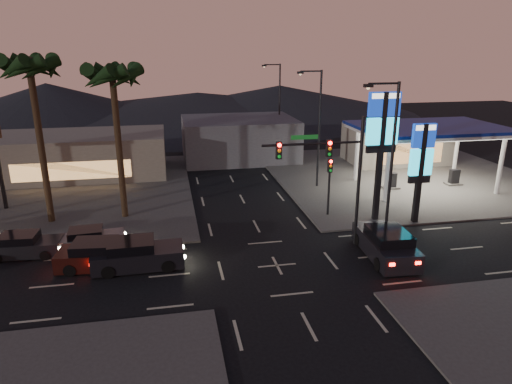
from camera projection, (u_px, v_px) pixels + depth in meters
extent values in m
plane|color=black|center=(277.00, 265.00, 25.80)|extent=(140.00, 140.00, 0.00)
cube|color=#47443F|center=(400.00, 175.00, 43.67)|extent=(24.00, 24.00, 0.12)
cube|color=#47443F|center=(44.00, 195.00, 37.80)|extent=(24.00, 24.00, 0.12)
cylinder|color=silver|center=(388.00, 172.00, 35.47)|extent=(0.36, 0.36, 5.00)
cylinder|color=silver|center=(501.00, 166.00, 37.30)|extent=(0.36, 0.36, 5.00)
cylinder|color=silver|center=(357.00, 155.00, 41.07)|extent=(0.36, 0.36, 5.00)
cylinder|color=silver|center=(457.00, 150.00, 42.91)|extent=(0.36, 0.36, 5.00)
cube|color=silver|center=(429.00, 129.00, 38.36)|extent=(12.00, 8.00, 0.50)
cube|color=white|center=(429.00, 132.00, 38.45)|extent=(11.60, 7.60, 0.06)
cube|color=navy|center=(429.00, 127.00, 38.32)|extent=(12.20, 8.20, 0.25)
cube|color=black|center=(391.00, 181.00, 39.16)|extent=(0.80, 0.50, 1.40)
cube|color=black|center=(454.00, 177.00, 40.26)|extent=(0.80, 0.50, 1.40)
cube|color=#726B5B|center=(396.00, 144.00, 48.12)|extent=(10.00, 6.00, 4.00)
cube|color=black|center=(380.00, 159.00, 31.13)|extent=(0.35, 0.35, 9.00)
cube|color=navy|center=(385.00, 104.00, 30.00)|extent=(2.20, 0.30, 1.60)
cube|color=white|center=(385.00, 96.00, 29.83)|extent=(1.98, 0.32, 0.35)
cube|color=#17BFE1|center=(382.00, 131.00, 30.55)|extent=(2.20, 0.30, 1.80)
cube|color=black|center=(381.00, 149.00, 30.91)|extent=(2.09, 0.28, 0.50)
cube|color=black|center=(419.00, 175.00, 30.96)|extent=(0.35, 0.35, 7.00)
cube|color=navy|center=(424.00, 136.00, 30.13)|extent=(1.60, 0.30, 1.60)
cube|color=white|center=(425.00, 127.00, 29.96)|extent=(1.44, 0.32, 0.35)
cube|color=#17BFE1|center=(421.00, 162.00, 30.68)|extent=(1.60, 0.30, 1.80)
cube|color=black|center=(419.00, 179.00, 31.05)|extent=(1.52, 0.28, 0.50)
cylinder|color=black|center=(359.00, 183.00, 27.46)|extent=(0.20, 0.20, 8.00)
cylinder|color=black|center=(313.00, 144.00, 26.14)|extent=(6.00, 0.14, 0.14)
cube|color=#0C3F14|center=(305.00, 137.00, 25.93)|extent=(1.60, 0.05, 0.25)
cube|color=black|center=(329.00, 148.00, 26.42)|extent=(0.32, 0.25, 1.00)
sphere|color=#FF0C07|center=(330.00, 143.00, 26.18)|extent=(0.22, 0.22, 0.22)
sphere|color=orange|center=(330.00, 149.00, 26.28)|extent=(0.20, 0.20, 0.20)
sphere|color=#0CB226|center=(330.00, 154.00, 26.38)|extent=(0.20, 0.20, 0.20)
cube|color=black|center=(279.00, 150.00, 25.87)|extent=(0.32, 0.25, 1.00)
sphere|color=#FF0C07|center=(279.00, 145.00, 25.63)|extent=(0.22, 0.22, 0.22)
sphere|color=orange|center=(279.00, 151.00, 25.73)|extent=(0.20, 0.20, 0.20)
sphere|color=#0CB226|center=(279.00, 157.00, 25.83)|extent=(0.20, 0.20, 0.20)
cylinder|color=black|center=(329.00, 190.00, 32.74)|extent=(0.16, 0.16, 4.00)
cube|color=black|center=(330.00, 165.00, 32.19)|extent=(0.32, 0.25, 1.00)
sphere|color=#FF0C07|center=(331.00, 161.00, 31.95)|extent=(0.22, 0.22, 0.22)
sphere|color=orange|center=(331.00, 166.00, 32.05)|extent=(0.20, 0.20, 0.20)
sphere|color=#0CB226|center=(331.00, 171.00, 32.15)|extent=(0.20, 0.20, 0.20)
cylinder|color=black|center=(391.00, 170.00, 26.49)|extent=(0.18, 0.18, 10.00)
cylinder|color=black|center=(384.00, 83.00, 24.83)|extent=(1.80, 0.12, 0.12)
cube|color=black|center=(368.00, 86.00, 24.70)|extent=(0.50, 0.25, 0.18)
sphere|color=#FFCC8C|center=(368.00, 88.00, 24.73)|extent=(0.20, 0.20, 0.20)
cylinder|color=black|center=(319.00, 131.00, 38.64)|extent=(0.18, 0.18, 10.00)
cylinder|color=black|center=(311.00, 71.00, 36.98)|extent=(1.80, 0.12, 0.12)
cube|color=black|center=(300.00, 73.00, 36.84)|extent=(0.50, 0.25, 0.18)
sphere|color=#FFCC8C|center=(300.00, 74.00, 36.88)|extent=(0.20, 0.20, 0.20)
cylinder|color=black|center=(279.00, 109.00, 51.72)|extent=(0.18, 0.18, 10.00)
cylinder|color=black|center=(272.00, 65.00, 50.06)|extent=(1.80, 0.12, 0.12)
cube|color=black|center=(264.00, 66.00, 49.93)|extent=(0.50, 0.25, 0.18)
sphere|color=#FFCC8C|center=(264.00, 67.00, 49.96)|extent=(0.20, 0.20, 0.20)
cylinder|color=black|center=(119.00, 148.00, 31.47)|extent=(0.44, 0.44, 10.20)
sphere|color=black|center=(112.00, 72.00, 29.91)|extent=(0.90, 0.90, 0.90)
cone|color=black|center=(133.00, 77.00, 30.24)|extent=(0.90, 2.74, 1.91)
cone|color=black|center=(128.00, 76.00, 31.03)|extent=(2.57, 2.57, 1.91)
cone|color=black|center=(114.00, 76.00, 31.22)|extent=(2.74, 0.90, 1.91)
cone|color=black|center=(100.00, 76.00, 30.69)|extent=(2.57, 2.57, 1.91)
cone|color=black|center=(92.00, 77.00, 29.76)|extent=(0.90, 2.74, 1.91)
cone|color=black|center=(96.00, 78.00, 28.98)|extent=(2.57, 2.57, 1.91)
cone|color=black|center=(110.00, 78.00, 28.79)|extent=(2.74, 0.90, 1.91)
cone|color=black|center=(126.00, 78.00, 29.31)|extent=(2.57, 2.57, 1.91)
cylinder|color=black|center=(41.00, 147.00, 30.46)|extent=(0.44, 0.44, 10.80)
sphere|color=black|center=(29.00, 63.00, 28.81)|extent=(0.90, 0.90, 0.90)
cone|color=black|center=(51.00, 68.00, 29.14)|extent=(0.90, 2.74, 1.91)
cone|color=black|center=(48.00, 68.00, 29.93)|extent=(2.57, 2.57, 1.91)
cone|color=black|center=(35.00, 67.00, 30.12)|extent=(2.74, 0.90, 1.91)
cone|color=black|center=(18.00, 68.00, 29.59)|extent=(2.57, 2.57, 1.91)
cone|color=black|center=(7.00, 68.00, 28.66)|extent=(0.90, 2.74, 1.91)
cone|color=black|center=(9.00, 69.00, 27.88)|extent=(2.57, 2.57, 1.91)
cone|color=black|center=(24.00, 69.00, 27.69)|extent=(2.74, 0.90, 1.91)
cone|color=black|center=(41.00, 69.00, 28.21)|extent=(2.57, 2.57, 1.91)
cylinder|color=black|center=(0.00, 171.00, 33.73)|extent=(0.30, 0.30, 6.00)
cube|color=#726B5B|center=(79.00, 155.00, 43.18)|extent=(16.00, 8.00, 4.00)
cube|color=#4C4C51|center=(239.00, 139.00, 49.79)|extent=(12.00, 9.00, 4.40)
cone|color=black|center=(48.00, 101.00, 76.36)|extent=(40.00, 40.00, 6.00)
cone|color=black|center=(280.00, 99.00, 83.85)|extent=(50.00, 50.00, 5.00)
cone|color=black|center=(198.00, 104.00, 81.25)|extent=(60.00, 60.00, 4.00)
cube|color=black|center=(139.00, 257.00, 25.43)|extent=(4.98, 2.17, 1.01)
cube|color=black|center=(131.00, 247.00, 25.16)|extent=(2.51, 1.96, 0.73)
cylinder|color=black|center=(167.00, 252.00, 26.72)|extent=(0.72, 0.28, 0.72)
cylinder|color=black|center=(168.00, 266.00, 24.94)|extent=(0.72, 0.28, 0.72)
cylinder|color=black|center=(111.00, 257.00, 26.08)|extent=(0.72, 0.28, 0.72)
cylinder|color=black|center=(108.00, 272.00, 24.31)|extent=(0.72, 0.28, 0.72)
sphere|color=#FFF2BF|center=(182.00, 247.00, 26.53)|extent=(0.25, 0.25, 0.25)
sphere|color=#FFF2BF|center=(184.00, 257.00, 25.28)|extent=(0.25, 0.25, 0.25)
cube|color=#FF140A|center=(93.00, 253.00, 25.51)|extent=(0.10, 0.28, 0.16)
cube|color=#FF140A|center=(90.00, 264.00, 24.26)|extent=(0.10, 0.28, 0.16)
cube|color=black|center=(102.00, 258.00, 25.43)|extent=(4.90, 2.46, 0.97)
cube|color=black|center=(95.00, 247.00, 25.21)|extent=(2.54, 2.06, 0.70)
cylinder|color=black|center=(132.00, 253.00, 26.50)|extent=(0.71, 0.33, 0.69)
cylinder|color=black|center=(127.00, 268.00, 24.77)|extent=(0.71, 0.33, 0.69)
cylinder|color=black|center=(79.00, 256.00, 26.24)|extent=(0.71, 0.33, 0.69)
cylinder|color=black|center=(70.00, 270.00, 24.51)|extent=(0.71, 0.33, 0.69)
sphere|color=#FFF2BF|center=(146.00, 250.00, 26.22)|extent=(0.24, 0.24, 0.24)
sphere|color=#FFF2BF|center=(143.00, 260.00, 25.00)|extent=(0.24, 0.24, 0.24)
cube|color=#FF140A|center=(62.00, 252.00, 25.79)|extent=(0.11, 0.28, 0.15)
cube|color=#FF140A|center=(54.00, 262.00, 24.57)|extent=(0.11, 0.28, 0.15)
cube|color=#5E5F61|center=(91.00, 241.00, 27.81)|extent=(4.04, 1.93, 0.80)
cube|color=black|center=(86.00, 234.00, 27.58)|extent=(2.07, 1.66, 0.58)
cylinder|color=black|center=(113.00, 237.00, 28.89)|extent=(0.59, 0.25, 0.57)
cylinder|color=black|center=(113.00, 247.00, 27.49)|extent=(0.59, 0.25, 0.57)
cylinder|color=black|center=(71.00, 242.00, 28.26)|extent=(0.59, 0.25, 0.57)
cylinder|color=black|center=(69.00, 252.00, 26.86)|extent=(0.59, 0.25, 0.57)
sphere|color=#FFF2BF|center=(125.00, 234.00, 28.78)|extent=(0.20, 0.20, 0.20)
sphere|color=#FFF2BF|center=(125.00, 240.00, 27.79)|extent=(0.20, 0.20, 0.20)
cube|color=#FF140A|center=(58.00, 239.00, 27.77)|extent=(0.09, 0.23, 0.13)
cube|color=#FF140A|center=(55.00, 246.00, 26.79)|extent=(0.09, 0.23, 0.13)
cube|color=black|center=(25.00, 247.00, 26.89)|extent=(4.20, 1.94, 0.84)
cube|color=black|center=(19.00, 239.00, 26.68)|extent=(2.14, 1.69, 0.61)
cylinder|color=black|center=(53.00, 244.00, 27.88)|extent=(0.61, 0.26, 0.60)
cylinder|color=black|center=(45.00, 255.00, 26.38)|extent=(0.61, 0.26, 0.60)
cylinder|color=black|center=(8.00, 247.00, 27.52)|extent=(0.61, 0.26, 0.60)
sphere|color=#FFF2BF|center=(64.00, 241.00, 27.67)|extent=(0.21, 0.21, 0.21)
sphere|color=#FFF2BF|center=(59.00, 248.00, 26.62)|extent=(0.21, 0.21, 0.21)
cube|color=black|center=(385.00, 246.00, 26.73)|extent=(2.58, 5.45, 1.09)
cube|color=black|center=(389.00, 237.00, 26.16)|extent=(2.23, 2.79, 0.78)
cylinder|color=black|center=(358.00, 240.00, 28.28)|extent=(0.34, 0.79, 0.77)
cylinder|color=black|center=(390.00, 238.00, 28.53)|extent=(0.34, 0.79, 0.77)
cylinder|color=black|center=(379.00, 264.00, 25.09)|extent=(0.34, 0.79, 0.77)
cylinder|color=black|center=(414.00, 262.00, 25.34)|extent=(0.34, 0.79, 0.77)
cube|color=#FF140A|center=(392.00, 264.00, 24.08)|extent=(0.31, 0.12, 0.17)
cube|color=#FF140A|center=(418.00, 263.00, 24.25)|extent=(0.31, 0.12, 0.17)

